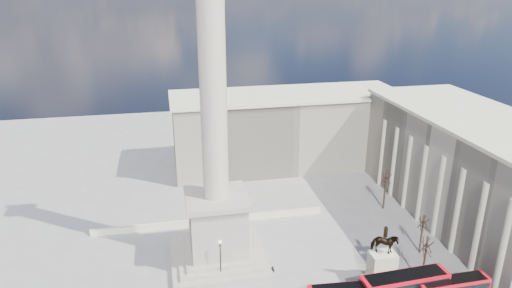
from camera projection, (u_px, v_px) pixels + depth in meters
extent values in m
plane|color=gray|center=(223.00, 279.00, 64.74)|extent=(180.00, 180.00, 0.00)
cube|color=#AA9E8E|center=(218.00, 257.00, 69.18)|extent=(14.00, 14.00, 1.00)
cube|color=#AA9E8E|center=(218.00, 252.00, 68.92)|extent=(12.00, 12.00, 0.50)
cube|color=#AA9E8E|center=(218.00, 250.00, 68.75)|extent=(10.00, 10.00, 0.50)
cube|color=#AA9E8E|center=(217.00, 225.00, 67.30)|extent=(8.00, 8.00, 8.00)
cube|color=#AA9E8E|center=(217.00, 198.00, 65.79)|extent=(9.00, 9.00, 0.80)
cylinder|color=beige|center=(213.00, 79.00, 59.84)|extent=(3.60, 3.60, 34.00)
cube|color=beige|center=(211.00, 221.00, 79.29)|extent=(40.00, 0.60, 1.10)
cube|color=#BAB199|center=(470.00, 169.00, 79.38)|extent=(18.00, 45.00, 18.00)
cube|color=beige|center=(479.00, 118.00, 76.20)|extent=(19.00, 46.00, 0.60)
cube|color=#BAB199|center=(286.00, 131.00, 102.61)|extent=(50.00, 16.00, 16.00)
cube|color=beige|center=(287.00, 95.00, 99.77)|extent=(51.00, 17.00, 0.60)
cube|color=black|center=(350.00, 287.00, 56.64)|extent=(9.38, 2.79, 0.06)
cube|color=black|center=(453.00, 285.00, 58.85)|extent=(9.31, 2.38, 0.79)
cube|color=black|center=(454.00, 279.00, 58.56)|extent=(8.73, 2.10, 0.05)
cube|color=black|center=(405.00, 282.00, 58.43)|extent=(11.31, 3.22, 0.95)
cube|color=black|center=(406.00, 275.00, 58.08)|extent=(10.59, 2.86, 0.06)
cylinder|color=black|center=(221.00, 279.00, 64.43)|extent=(0.44, 0.44, 0.50)
cylinder|color=black|center=(221.00, 262.00, 63.49)|extent=(0.16, 0.16, 6.03)
cylinder|color=black|center=(220.00, 244.00, 62.49)|extent=(0.30, 0.30, 0.30)
sphere|color=silver|center=(220.00, 242.00, 62.37)|extent=(0.56, 0.56, 0.56)
cube|color=beige|center=(380.00, 281.00, 63.94)|extent=(4.41, 3.31, 0.55)
cube|color=beige|center=(382.00, 268.00, 63.20)|extent=(3.53, 2.43, 4.85)
imported|color=black|center=(384.00, 244.00, 61.87)|extent=(3.87, 2.84, 2.98)
cylinder|color=black|center=(386.00, 232.00, 61.25)|extent=(0.55, 0.55, 1.32)
sphere|color=black|center=(386.00, 227.00, 61.00)|extent=(0.40, 0.40, 0.40)
cylinder|color=#332319|center=(424.00, 261.00, 62.48)|extent=(0.31, 0.31, 7.69)
cylinder|color=#332319|center=(422.00, 234.00, 70.27)|extent=(0.30, 0.30, 6.41)
cylinder|color=#332319|center=(385.00, 189.00, 83.50)|extent=(0.33, 0.33, 7.72)
imported|color=#2A2724|center=(395.00, 274.00, 64.42)|extent=(0.76, 0.69, 1.75)
imported|color=#2A2724|center=(377.00, 284.00, 62.27)|extent=(1.08, 0.93, 1.91)
imported|color=#2A2724|center=(273.00, 271.00, 65.46)|extent=(0.80, 0.93, 1.50)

